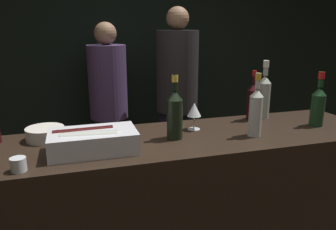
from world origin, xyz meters
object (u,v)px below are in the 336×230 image
champagne_bottle (175,113)px  person_blond_tee (109,101)px  white_wine_bottle (264,95)px  rose_wine_bottle (256,111)px  red_wine_bottle_burgundy (318,104)px  ice_bin_with_bottles (92,140)px  person_in_hoodie (177,94)px  candle_votive (18,164)px  wine_glass (194,110)px  red_wine_bottle_tall (253,100)px  bowl_white (45,133)px

champagne_bottle → person_blond_tee: person_blond_tee is taller
white_wine_bottle → person_blond_tee: bearing=122.2°
rose_wine_bottle → red_wine_bottle_burgundy: bearing=7.8°
ice_bin_with_bottles → person_in_hoodie: 1.70m
candle_votive → rose_wine_bottle: 1.19m
wine_glass → red_wine_bottle_burgundy: red_wine_bottle_burgundy is taller
red_wine_bottle_tall → person_blond_tee: bearing=118.8°
ice_bin_with_bottles → white_wine_bottle: 1.16m
bowl_white → champagne_bottle: bearing=-14.7°
red_wine_bottle_tall → candle_votive: bearing=-162.7°
white_wine_bottle → person_in_hoodie: (-0.22, 1.13, -0.20)m
bowl_white → person_in_hoodie: bearing=46.6°
white_wine_bottle → wine_glass: bearing=-167.9°
red_wine_bottle_burgundy → wine_glass: bearing=169.6°
rose_wine_bottle → red_wine_bottle_burgundy: 0.46m
bowl_white → wine_glass: 0.82m
candle_votive → person_blond_tee: bearing=72.3°
ice_bin_with_bottles → person_blond_tee: bearing=81.0°
rose_wine_bottle → bowl_white: bearing=166.8°
red_wine_bottle_tall → ice_bin_with_bottles: bearing=-165.0°
champagne_bottle → rose_wine_bottle: (0.43, -0.08, 0.00)m
ice_bin_with_bottles → person_in_hoodie: bearing=57.9°
ice_bin_with_bottles → champagne_bottle: (0.44, 0.07, 0.08)m
candle_votive → champagne_bottle: (0.75, 0.21, 0.11)m
person_blond_tee → champagne_bottle: bearing=17.2°
rose_wine_bottle → white_wine_bottle: 0.40m
wine_glass → rose_wine_bottle: (0.28, -0.20, 0.03)m
ice_bin_with_bottles → wine_glass: size_ratio=2.59×
red_wine_bottle_tall → white_wine_bottle: white_wine_bottle is taller
white_wine_bottle → red_wine_bottle_tall: bearing=-165.2°
rose_wine_bottle → red_wine_bottle_burgundy: (0.46, 0.06, -0.01)m
person_blond_tee → wine_glass: bearing=23.5°
candle_votive → red_wine_bottle_tall: size_ratio=0.21×
ice_bin_with_bottles → bowl_white: bearing=132.7°
wine_glass → red_wine_bottle_tall: size_ratio=0.50×
bowl_white → candle_votive: 0.39m
wine_glass → red_wine_bottle_tall: (0.43, 0.09, 0.01)m
person_blond_tee → white_wine_bottle: bearing=43.1°
wine_glass → white_wine_bottle: 0.54m
wine_glass → candle_votive: size_ratio=2.43×
red_wine_bottle_burgundy → person_in_hoodie: bearing=107.4°
wine_glass → red_wine_bottle_burgundy: (0.74, -0.14, 0.02)m
red_wine_bottle_burgundy → person_blond_tee: (-1.07, 1.61, -0.26)m
person_blond_tee → candle_votive: bearing=-6.7°
person_in_hoodie → bowl_white: bearing=90.3°
bowl_white → person_blond_tee: size_ratio=0.12×
rose_wine_bottle → ice_bin_with_bottles: bearing=179.2°
wine_glass → rose_wine_bottle: 0.34m
bowl_white → red_wine_bottle_burgundy: red_wine_bottle_burgundy is taller
red_wine_bottle_burgundy → person_blond_tee: 1.95m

